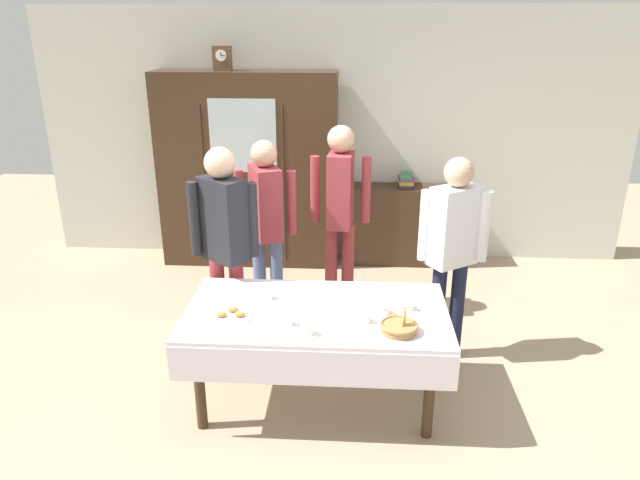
{
  "coord_description": "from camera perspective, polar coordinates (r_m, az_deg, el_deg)",
  "views": [
    {
      "loc": [
        0.23,
        -3.62,
        2.52
      ],
      "look_at": [
        0.0,
        0.2,
        1.07
      ],
      "focal_mm": 32.28,
      "sensor_mm": 36.0,
      "label": 1
    }
  ],
  "objects": [
    {
      "name": "tea_cup_far_left",
      "position": [
        3.83,
        6.39,
        -6.96
      ],
      "size": [
        0.13,
        0.13,
        0.06
      ],
      "color": "white",
      "rests_on": "dining_table"
    },
    {
      "name": "dining_table",
      "position": [
        3.89,
        -0.39,
        -8.46
      ],
      "size": [
        1.76,
        0.94,
        0.72
      ],
      "color": "#3D2819",
      "rests_on": "ground"
    },
    {
      "name": "ground_plane",
      "position": [
        4.42,
        -0.16,
        -14.06
      ],
      "size": [
        12.0,
        12.0,
        0.0
      ],
      "primitive_type": "plane",
      "color": "tan",
      "rests_on": "ground"
    },
    {
      "name": "person_behind_table_left",
      "position": [
        4.42,
        13.04,
        -0.09
      ],
      "size": [
        0.52,
        0.37,
        1.62
      ],
      "color": "#191E38",
      "rests_on": "ground"
    },
    {
      "name": "mantel_clock",
      "position": [
        6.13,
        -9.67,
        17.35
      ],
      "size": [
        0.18,
        0.11,
        0.24
      ],
      "color": "brown",
      "rests_on": "wall_cabinet"
    },
    {
      "name": "bookshelf_low",
      "position": [
        6.4,
        8.31,
        1.49
      ],
      "size": [
        1.19,
        0.35,
        0.87
      ],
      "color": "#3D2819",
      "rests_on": "ground"
    },
    {
      "name": "tea_cup_far_right",
      "position": [
        3.68,
        -3.21,
        -8.05
      ],
      "size": [
        0.13,
        0.13,
        0.06
      ],
      "color": "white",
      "rests_on": "dining_table"
    },
    {
      "name": "tea_cup_mid_right",
      "position": [
        4.02,
        -5.22,
        -5.54
      ],
      "size": [
        0.13,
        0.13,
        0.06
      ],
      "color": "white",
      "rests_on": "dining_table"
    },
    {
      "name": "person_near_right_end",
      "position": [
        5.0,
        2.02,
        3.73
      ],
      "size": [
        0.52,
        0.38,
        1.73
      ],
      "color": "#933338",
      "rests_on": "ground"
    },
    {
      "name": "person_behind_table_right",
      "position": [
        4.86,
        -5.37,
        2.4
      ],
      "size": [
        0.52,
        0.41,
        1.64
      ],
      "color": "slate",
      "rests_on": "ground"
    },
    {
      "name": "wall_cabinet",
      "position": [
        6.26,
        -7.1,
        6.85
      ],
      "size": [
        1.89,
        0.46,
        2.07
      ],
      "color": "#3D2819",
      "rests_on": "ground"
    },
    {
      "name": "pastry_plate",
      "position": [
        3.82,
        -8.81,
        -7.42
      ],
      "size": [
        0.28,
        0.28,
        0.05
      ],
      "color": "white",
      "rests_on": "dining_table"
    },
    {
      "name": "bread_basket",
      "position": [
        3.63,
        7.83,
        -8.55
      ],
      "size": [
        0.24,
        0.24,
        0.16
      ],
      "color": "#9E7542",
      "rests_on": "dining_table"
    },
    {
      "name": "tea_cup_center",
      "position": [
        3.71,
        4.48,
        -7.81
      ],
      "size": [
        0.13,
        0.13,
        0.06
      ],
      "color": "white",
      "rests_on": "dining_table"
    },
    {
      "name": "person_beside_shelf",
      "position": [
        4.36,
        -9.48,
        0.58
      ],
      "size": [
        0.52,
        0.38,
        1.7
      ],
      "color": "#933338",
      "rests_on": "ground"
    },
    {
      "name": "spoon_front_edge",
      "position": [
        4.15,
        9.31,
        -5.19
      ],
      "size": [
        0.12,
        0.02,
        0.01
      ],
      "color": "silver",
      "rests_on": "dining_table"
    },
    {
      "name": "book_stack",
      "position": [
        6.25,
        8.55,
        5.88
      ],
      "size": [
        0.17,
        0.23,
        0.14
      ],
      "color": "#664C7A",
      "rests_on": "bookshelf_low"
    },
    {
      "name": "spoon_near_left",
      "position": [
        4.12,
        -2.71,
        -5.11
      ],
      "size": [
        0.12,
        0.02,
        0.01
      ],
      "color": "silver",
      "rests_on": "dining_table"
    },
    {
      "name": "spoon_near_right",
      "position": [
        3.83,
        -1.11,
        -7.24
      ],
      "size": [
        0.12,
        0.02,
        0.01
      ],
      "color": "silver",
      "rests_on": "dining_table"
    },
    {
      "name": "tea_cup_front_edge",
      "position": [
        3.9,
        8.81,
        -6.51
      ],
      "size": [
        0.13,
        0.13,
        0.06
      ],
      "color": "white",
      "rests_on": "dining_table"
    },
    {
      "name": "tea_cup_back_edge",
      "position": [
        3.57,
        -1.15,
        -9.01
      ],
      "size": [
        0.13,
        0.13,
        0.06
      ],
      "color": "white",
      "rests_on": "dining_table"
    },
    {
      "name": "back_wall",
      "position": [
        6.38,
        1.36,
        10.17
      ],
      "size": [
        6.4,
        0.1,
        2.7
      ],
      "primitive_type": "cube",
      "color": "silver",
      "rests_on": "ground"
    }
  ]
}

